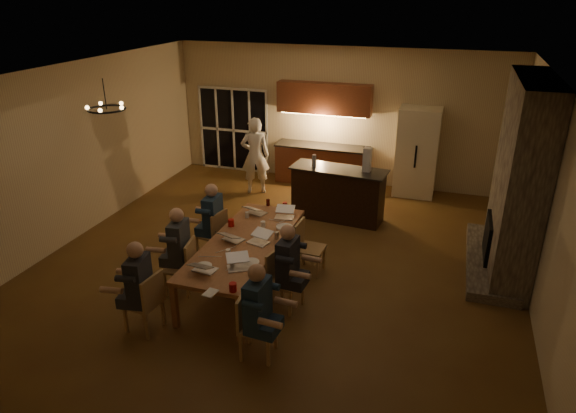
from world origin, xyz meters
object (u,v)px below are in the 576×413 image
(refrigerator, at_px, (417,152))
(mug_back, at_px, (247,215))
(person_left_far, at_px, (213,221))
(laptop_d, at_px, (258,236))
(dining_table, at_px, (246,262))
(bar_bottle, at_px, (314,160))
(laptop_b, at_px, (239,261))
(redcup_mid, at_px, (231,223))
(chandelier, at_px, (107,109))
(can_silver, at_px, (232,260))
(can_right, at_px, (277,235))
(laptop_c, at_px, (233,233))
(mug_front, at_px, (228,252))
(chair_right_mid, at_px, (286,281))
(mug_mid, at_px, (263,224))
(person_right_near, at_px, (258,313))
(person_left_mid, at_px, (180,249))
(bar_island, at_px, (338,194))
(laptop_a, at_px, (205,263))
(laptop_e, at_px, (257,207))
(person_right_mid, at_px, (288,268))
(redcup_near, at_px, (233,287))
(plate_near, at_px, (251,262))
(chair_right_near, at_px, (258,326))
(chair_right_far, at_px, (311,248))
(bar_blender, at_px, (367,160))
(chair_left_mid, at_px, (179,266))
(chair_left_far, at_px, (211,234))
(laptop_f, at_px, (284,212))
(redcup_far, at_px, (285,205))
(person_left_near, at_px, (140,288))
(plate_far, at_px, (284,227))

(refrigerator, height_order, mug_back, refrigerator)
(person_left_far, xyz_separation_m, laptop_d, (1.07, -0.62, 0.17))
(dining_table, height_order, person_left_far, person_left_far)
(person_left_far, bearing_deg, bar_bottle, 150.78)
(laptop_b, height_order, redcup_mid, laptop_b)
(chandelier, bearing_deg, can_silver, -11.71)
(can_right, bearing_deg, laptop_c, -158.71)
(person_left_far, xyz_separation_m, mug_front, (0.80, -1.13, 0.11))
(chair_right_mid, height_order, mug_mid, chair_right_mid)
(can_right, bearing_deg, person_left_far, 163.21)
(mug_front, xyz_separation_m, mug_back, (-0.25, 1.35, 0.00))
(person_right_near, xyz_separation_m, person_left_mid, (-1.76, 1.20, 0.00))
(bar_island, distance_m, person_left_far, 2.84)
(laptop_a, height_order, mug_front, laptop_a)
(bar_island, height_order, laptop_e, bar_island)
(chair_right_mid, bearing_deg, laptop_d, 66.01)
(person_right_mid, height_order, redcup_near, person_right_mid)
(mug_back, bearing_deg, laptop_b, -71.64)
(person_left_mid, distance_m, laptop_e, 1.69)
(laptop_b, relative_size, plate_near, 1.33)
(chair_right_near, relative_size, chair_right_far, 1.00)
(laptop_e, xyz_separation_m, can_silver, (0.31, -1.77, -0.05))
(chair_right_near, relative_size, chair_right_mid, 1.00)
(person_left_far, bearing_deg, bar_blender, 133.72)
(mug_front, height_order, bar_blender, bar_blender)
(chandelier, bearing_deg, chair_left_mid, -14.40)
(laptop_b, relative_size, mug_front, 3.20)
(chair_right_mid, bearing_deg, chair_right_far, 10.01)
(refrigerator, bearing_deg, chair_left_far, -126.74)
(chair_left_mid, relative_size, person_right_mid, 0.64)
(refrigerator, distance_m, person_right_mid, 5.46)
(dining_table, distance_m, person_left_far, 1.11)
(bar_bottle, bearing_deg, can_right, -87.07)
(laptop_d, bearing_deg, bar_island, 94.34)
(laptop_e, distance_m, can_right, 1.07)
(laptop_d, distance_m, can_right, 0.32)
(chair_right_near, height_order, person_right_mid, person_right_mid)
(dining_table, bearing_deg, laptop_f, 73.61)
(person_right_mid, relative_size, laptop_d, 4.31)
(person_left_mid, bearing_deg, redcup_near, 46.59)
(refrigerator, distance_m, redcup_far, 3.93)
(laptop_c, distance_m, mug_back, 0.87)
(can_silver, bearing_deg, plate_near, 22.89)
(laptop_d, bearing_deg, redcup_near, -66.42)
(refrigerator, relative_size, can_right, 16.67)
(redcup_mid, bearing_deg, bar_island, 63.14)
(person_left_near, bearing_deg, person_left_far, 170.34)
(dining_table, height_order, plate_far, plate_far)
(can_silver, bearing_deg, redcup_mid, 114.71)
(chair_left_mid, distance_m, chandelier, 2.60)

